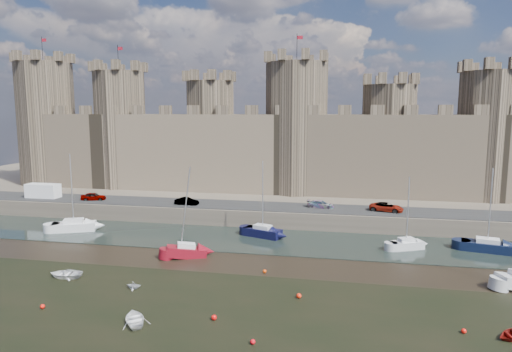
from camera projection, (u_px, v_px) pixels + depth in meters
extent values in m
plane|color=black|center=(206.00, 321.00, 37.47)|extent=(160.00, 160.00, 0.00)
cube|color=black|center=(260.00, 240.00, 60.77)|extent=(160.00, 12.00, 0.08)
cube|color=#4C443A|center=(292.00, 187.00, 95.56)|extent=(160.00, 60.00, 2.50)
cube|color=black|center=(272.00, 206.00, 70.13)|extent=(160.00, 7.00, 0.10)
cube|color=#42382B|center=(285.00, 153.00, 82.73)|extent=(100.00, 9.00, 14.00)
cylinder|color=#42382B|center=(47.00, 124.00, 91.24)|extent=(11.00, 11.00, 24.00)
cylinder|color=black|center=(42.00, 50.00, 89.18)|extent=(0.10, 0.10, 5.00)
cube|color=maroon|center=(44.00, 40.00, 88.83)|extent=(1.00, 0.03, 0.60)
cylinder|color=#42382B|center=(121.00, 130.00, 88.31)|extent=(10.00, 10.00, 22.00)
cylinder|color=black|center=(118.00, 58.00, 86.39)|extent=(0.10, 0.10, 5.00)
cube|color=maroon|center=(120.00, 48.00, 86.04)|extent=(1.00, 0.03, 0.60)
cylinder|color=#42382B|center=(210.00, 136.00, 85.00)|extent=(9.00, 9.00, 20.00)
cylinder|color=#42382B|center=(296.00, 128.00, 81.71)|extent=(11.00, 11.00, 23.00)
cylinder|color=black|center=(297.00, 48.00, 79.72)|extent=(0.10, 0.10, 5.00)
cube|color=maroon|center=(300.00, 37.00, 79.36)|extent=(1.00, 0.03, 0.60)
cylinder|color=#42382B|center=(388.00, 141.00, 78.92)|extent=(9.00, 9.00, 19.00)
cylinder|color=#42382B|center=(488.00, 136.00, 75.70)|extent=(10.00, 10.00, 21.00)
imported|color=gray|center=(93.00, 196.00, 74.98)|extent=(4.18, 2.54, 1.33)
imported|color=gray|center=(187.00, 201.00, 71.23)|extent=(3.76, 1.46, 1.22)
imported|color=gray|center=(321.00, 204.00, 69.17)|extent=(4.16, 2.07, 1.16)
imported|color=gray|center=(386.00, 207.00, 66.62)|extent=(5.21, 3.30, 1.34)
cube|color=white|center=(43.00, 191.00, 77.00)|extent=(5.57, 2.26, 2.42)
cube|color=silver|center=(74.00, 227.00, 65.28)|extent=(6.35, 4.41, 1.21)
cube|color=silver|center=(74.00, 221.00, 65.15)|extent=(3.05, 2.50, 0.55)
cylinder|color=silver|center=(72.00, 189.00, 64.49)|extent=(0.14, 0.14, 9.87)
cube|color=black|center=(263.00, 233.00, 62.28)|extent=(5.57, 3.66, 1.13)
cube|color=silver|center=(263.00, 227.00, 62.16)|extent=(2.65, 2.11, 0.52)
cylinder|color=silver|center=(263.00, 195.00, 61.54)|extent=(0.14, 0.14, 9.28)
cube|color=silver|center=(406.00, 245.00, 56.70)|extent=(4.52, 3.25, 0.99)
cube|color=silver|center=(406.00, 240.00, 56.59)|extent=(2.18, 1.83, 0.45)
cylinder|color=silver|center=(408.00, 209.00, 56.05)|extent=(0.14, 0.14, 8.11)
cube|color=black|center=(487.00, 247.00, 55.82)|extent=(6.22, 3.52, 1.12)
cube|color=silver|center=(488.00, 240.00, 55.71)|extent=(2.89, 2.13, 0.51)
cylinder|color=silver|center=(490.00, 206.00, 55.09)|extent=(0.14, 0.14, 9.15)
cube|color=maroon|center=(186.00, 252.00, 53.78)|extent=(4.96, 3.49, 1.18)
cube|color=silver|center=(186.00, 245.00, 53.66)|extent=(2.39, 1.97, 0.54)
cylinder|color=silver|center=(185.00, 208.00, 53.02)|extent=(0.14, 0.14, 9.64)
imported|color=white|center=(135.00, 319.00, 37.11)|extent=(3.54, 3.79, 0.64)
imported|color=silver|center=(134.00, 285.00, 44.19)|extent=(1.54, 1.35, 0.77)
imported|color=silver|center=(66.00, 274.00, 47.29)|extent=(3.52, 2.55, 0.72)
sphere|color=#FF160B|center=(43.00, 306.00, 39.82)|extent=(0.41, 0.41, 0.41)
sphere|color=#FF270B|center=(299.00, 296.00, 42.03)|extent=(0.48, 0.48, 0.48)
sphere|color=#F60A15|center=(253.00, 342.00, 33.76)|extent=(0.39, 0.39, 0.39)
sphere|color=#F2440A|center=(265.00, 271.00, 48.57)|extent=(0.41, 0.41, 0.41)
sphere|color=#F70D0B|center=(214.00, 318.00, 37.64)|extent=(0.46, 0.46, 0.46)
sphere|color=#FF150B|center=(464.00, 331.00, 35.41)|extent=(0.40, 0.40, 0.40)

